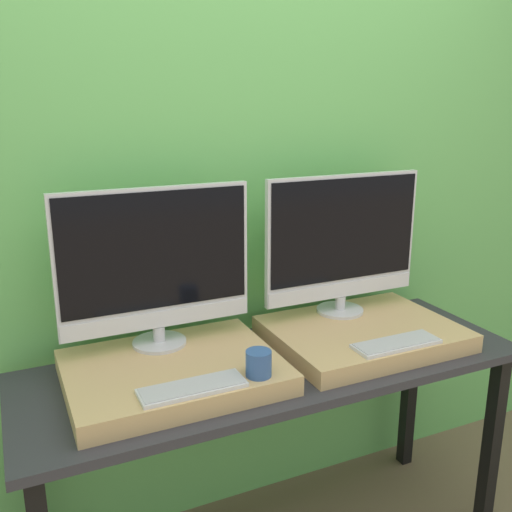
# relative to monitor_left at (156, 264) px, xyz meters

# --- Properties ---
(wall_back) EXTENTS (8.00, 0.04, 2.60)m
(wall_back) POSITION_rel_monitor_left_xyz_m (0.36, 0.20, 0.18)
(wall_back) COLOR #66B75B
(wall_back) RESTS_ON ground_plane
(workbench) EXTENTS (1.71, 0.59, 0.78)m
(workbench) POSITION_rel_monitor_left_xyz_m (0.36, -0.16, -0.44)
(workbench) COLOR #2D2D33
(workbench) RESTS_ON ground_plane
(wooden_riser_left) EXTENTS (0.65, 0.50, 0.06)m
(wooden_riser_left) POSITION_rel_monitor_left_xyz_m (0.00, -0.15, -0.31)
(wooden_riser_left) COLOR tan
(wooden_riser_left) RESTS_ON workbench
(monitor_left) EXTENTS (0.63, 0.18, 0.53)m
(monitor_left) POSITION_rel_monitor_left_xyz_m (0.00, 0.00, 0.00)
(monitor_left) COLOR silver
(monitor_left) RESTS_ON wooden_riser_left
(keyboard_left) EXTENTS (0.30, 0.10, 0.01)m
(keyboard_left) POSITION_rel_monitor_left_xyz_m (-0.00, -0.34, -0.27)
(keyboard_left) COLOR silver
(keyboard_left) RESTS_ON wooden_riser_left
(mug) EXTENTS (0.08, 0.08, 0.08)m
(mug) POSITION_rel_monitor_left_xyz_m (0.21, -0.34, -0.24)
(mug) COLOR #335693
(mug) RESTS_ON wooden_riser_left
(wooden_riser_right) EXTENTS (0.65, 0.50, 0.06)m
(wooden_riser_right) POSITION_rel_monitor_left_xyz_m (0.71, -0.15, -0.31)
(wooden_riser_right) COLOR tan
(wooden_riser_right) RESTS_ON workbench
(monitor_right) EXTENTS (0.63, 0.18, 0.53)m
(monitor_right) POSITION_rel_monitor_left_xyz_m (0.71, 0.00, 0.00)
(monitor_right) COLOR silver
(monitor_right) RESTS_ON wooden_riser_right
(keyboard_right) EXTENTS (0.30, 0.10, 0.01)m
(keyboard_right) POSITION_rel_monitor_left_xyz_m (0.71, -0.34, -0.27)
(keyboard_right) COLOR silver
(keyboard_right) RESTS_ON wooden_riser_right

